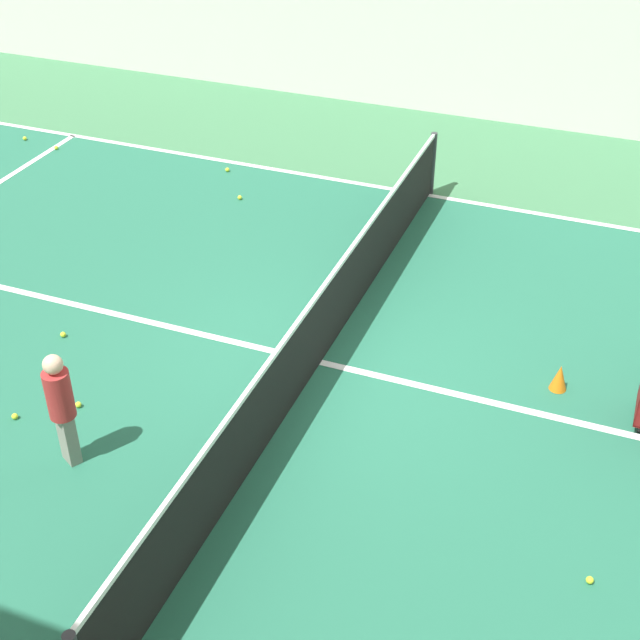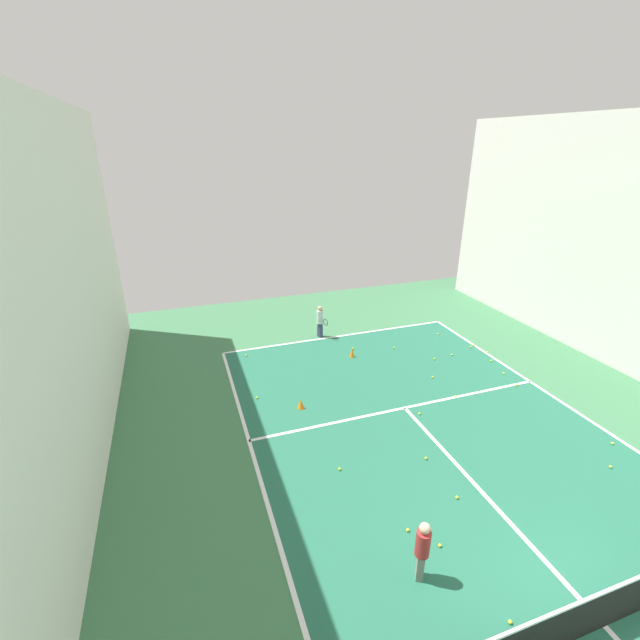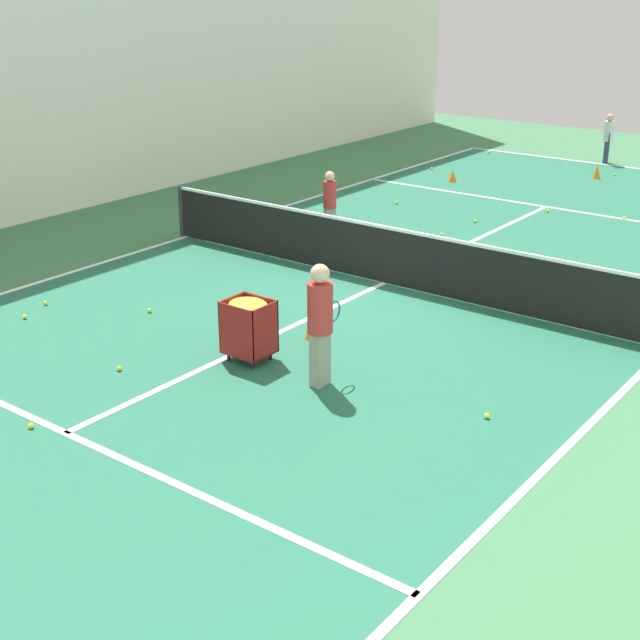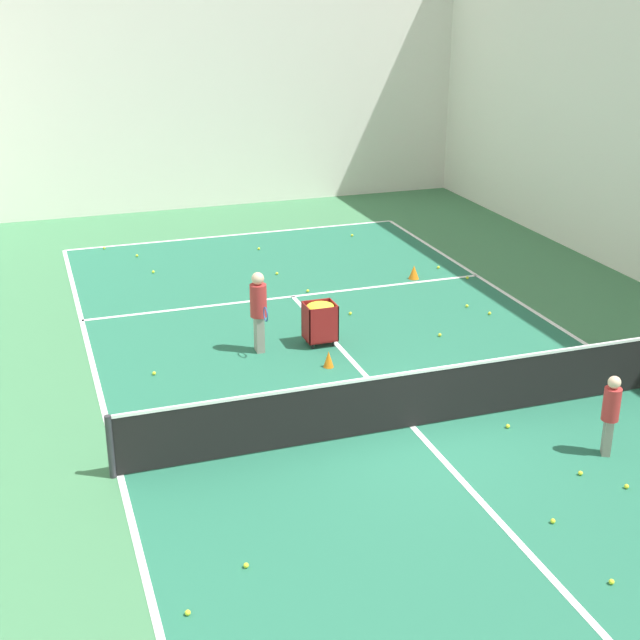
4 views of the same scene
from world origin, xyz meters
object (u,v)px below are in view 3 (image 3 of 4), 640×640
coach_at_net (320,317)px  ball_cart (248,318)px  player_near_baseline (608,135)px  tennis_net (385,254)px  child_midcourt (330,199)px  training_cone_0 (597,171)px

coach_at_net → ball_cart: bearing=89.0°
player_near_baseline → coach_at_net: (-2.27, 15.95, 0.16)m
tennis_net → coach_at_net: (-1.53, 3.79, 0.40)m
player_near_baseline → child_midcourt: size_ratio=1.02×
coach_at_net → ball_cart: (1.23, -0.04, -0.31)m
child_midcourt → ball_cart: 6.14m
coach_at_net → child_midcourt: size_ratio=1.23×
child_midcourt → ball_cart: (-2.74, 5.50, -0.14)m
training_cone_0 → tennis_net: bearing=91.2°
tennis_net → coach_at_net: size_ratio=6.00×
child_midcourt → training_cone_0: (-2.23, -8.38, -0.57)m
ball_cart → tennis_net: bearing=-85.4°
coach_at_net → training_cone_0: size_ratio=4.62×
tennis_net → child_midcourt: size_ratio=7.39×
coach_at_net → child_midcourt: (3.96, -5.53, -0.17)m
tennis_net → coach_at_net: bearing=112.0°
coach_at_net → ball_cart: 1.26m
tennis_net → ball_cart: size_ratio=11.11×
coach_at_net → ball_cart: coach_at_net is taller
player_near_baseline → ball_cart: 15.95m
player_near_baseline → coach_at_net: bearing=-8.4°
player_near_baseline → ball_cart: bearing=-12.7°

